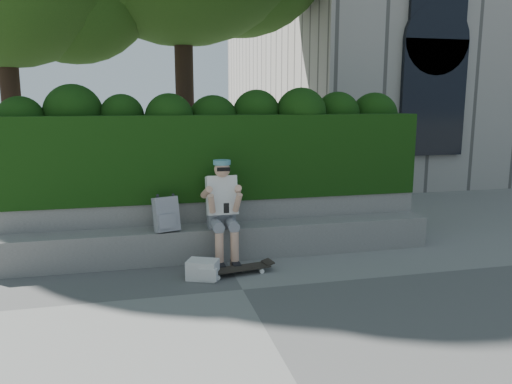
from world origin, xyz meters
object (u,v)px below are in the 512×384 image
object	(u,v)px
person	(223,207)
backpack_ground	(203,270)
skateboard	(238,269)
backpack_plaid	(166,214)

from	to	relation	value
person	backpack_ground	xyz separation A→B (m)	(-0.36, -0.60, -0.63)
skateboard	backpack_ground	xyz separation A→B (m)	(-0.44, -0.05, 0.04)
skateboard	backpack_plaid	xyz separation A→B (m)	(-0.82, 0.64, 0.60)
person	backpack_ground	size ratio (longest dim) A/B	3.80
person	backpack_plaid	world-z (taller)	person
backpack_plaid	backpack_ground	xyz separation A→B (m)	(0.38, -0.68, -0.56)
person	skateboard	size ratio (longest dim) A/B	1.60
backpack_ground	backpack_plaid	bearing A→B (deg)	143.47
person	backpack_ground	distance (m)	0.95
person	backpack_ground	world-z (taller)	person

